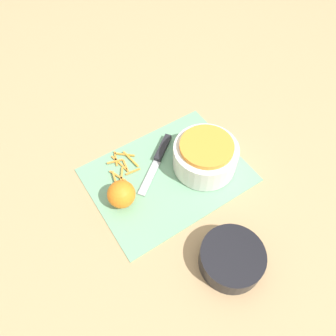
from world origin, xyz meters
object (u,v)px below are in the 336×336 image
(bowl_speckled, at_px, (205,155))
(orange_left, at_px, (121,194))
(knife, at_px, (160,154))
(bowl_dark, at_px, (232,259))

(bowl_speckled, height_order, orange_left, bowl_speckled)
(bowl_speckled, xyz_separation_m, knife, (0.09, -0.10, -0.04))
(bowl_dark, bearing_deg, orange_left, -64.79)
(bowl_speckled, distance_m, orange_left, 0.26)
(orange_left, bearing_deg, bowl_speckled, 174.78)
(bowl_dark, relative_size, orange_left, 2.05)
(bowl_dark, distance_m, knife, 0.37)
(bowl_dark, height_order, orange_left, orange_left)
(knife, bearing_deg, bowl_dark, 48.23)
(bowl_speckled, bearing_deg, orange_left, -5.22)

